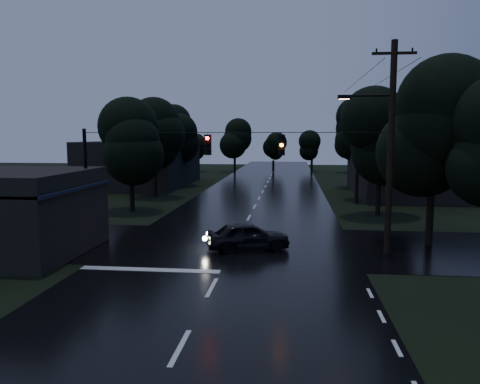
# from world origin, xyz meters

# --- Properties ---
(ground) EXTENTS (160.00, 160.00, 0.00)m
(ground) POSITION_xyz_m (0.00, 0.00, 0.00)
(ground) COLOR black
(ground) RESTS_ON ground
(main_road) EXTENTS (12.00, 120.00, 0.02)m
(main_road) POSITION_xyz_m (0.00, 30.00, 0.00)
(main_road) COLOR black
(main_road) RESTS_ON ground
(cross_street) EXTENTS (60.00, 9.00, 0.02)m
(cross_street) POSITION_xyz_m (0.00, 12.00, 0.00)
(cross_street) COLOR black
(cross_street) RESTS_ON ground
(building_far_right) EXTENTS (10.00, 14.00, 4.40)m
(building_far_right) POSITION_xyz_m (14.00, 34.00, 2.20)
(building_far_right) COLOR black
(building_far_right) RESTS_ON ground
(building_far_left) EXTENTS (10.00, 16.00, 5.00)m
(building_far_left) POSITION_xyz_m (-14.00, 40.00, 2.50)
(building_far_left) COLOR black
(building_far_left) RESTS_ON ground
(utility_pole_main) EXTENTS (3.50, 0.30, 10.00)m
(utility_pole_main) POSITION_xyz_m (7.41, 11.00, 5.26)
(utility_pole_main) COLOR black
(utility_pole_main) RESTS_ON ground
(utility_pole_far) EXTENTS (2.00, 0.30, 7.50)m
(utility_pole_far) POSITION_xyz_m (8.30, 28.00, 3.88)
(utility_pole_far) COLOR black
(utility_pole_far) RESTS_ON ground
(anchor_pole_left) EXTENTS (0.18, 0.18, 6.00)m
(anchor_pole_left) POSITION_xyz_m (-7.50, 11.00, 3.00)
(anchor_pole_left) COLOR black
(anchor_pole_left) RESTS_ON ground
(span_signals) EXTENTS (15.00, 0.37, 1.12)m
(span_signals) POSITION_xyz_m (0.56, 10.99, 5.24)
(span_signals) COLOR black
(span_signals) RESTS_ON ground
(tree_corner_near) EXTENTS (4.48, 4.48, 9.44)m
(tree_corner_near) POSITION_xyz_m (10.00, 13.00, 5.99)
(tree_corner_near) COLOR black
(tree_corner_near) RESTS_ON ground
(tree_left_a) EXTENTS (3.92, 3.92, 8.26)m
(tree_left_a) POSITION_xyz_m (-9.00, 22.00, 5.24)
(tree_left_a) COLOR black
(tree_left_a) RESTS_ON ground
(tree_left_b) EXTENTS (4.20, 4.20, 8.85)m
(tree_left_b) POSITION_xyz_m (-9.60, 30.00, 5.62)
(tree_left_b) COLOR black
(tree_left_b) RESTS_ON ground
(tree_left_c) EXTENTS (4.48, 4.48, 9.44)m
(tree_left_c) POSITION_xyz_m (-10.20, 40.00, 5.99)
(tree_left_c) COLOR black
(tree_left_c) RESTS_ON ground
(tree_right_a) EXTENTS (4.20, 4.20, 8.85)m
(tree_right_a) POSITION_xyz_m (9.00, 22.00, 5.62)
(tree_right_a) COLOR black
(tree_right_a) RESTS_ON ground
(tree_right_b) EXTENTS (4.48, 4.48, 9.44)m
(tree_right_b) POSITION_xyz_m (9.60, 30.00, 5.99)
(tree_right_b) COLOR black
(tree_right_b) RESTS_ON ground
(tree_right_c) EXTENTS (4.76, 4.76, 10.03)m
(tree_right_c) POSITION_xyz_m (10.20, 40.00, 6.37)
(tree_right_c) COLOR black
(tree_right_c) RESTS_ON ground
(car) EXTENTS (4.41, 2.83, 1.40)m
(car) POSITION_xyz_m (0.79, 11.00, 0.70)
(car) COLOR black
(car) RESTS_ON ground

